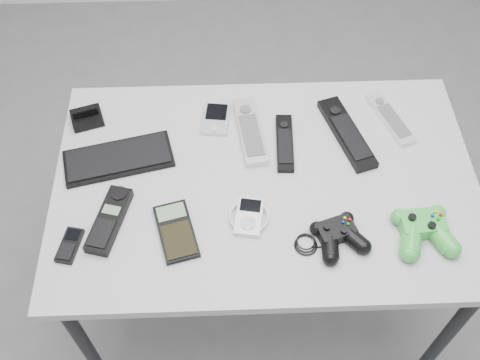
{
  "coord_description": "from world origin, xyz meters",
  "views": [
    {
      "loc": [
        -0.16,
        -0.8,
        1.87
      ],
      "look_at": [
        -0.13,
        0.01,
        0.74
      ],
      "focal_mm": 42.0,
      "sensor_mm": 36.0,
      "label": 1
    }
  ],
  "objects_px": {
    "remote_black_b": "(347,133)",
    "controller_green": "(424,229)",
    "remote_silver_b": "(390,118)",
    "calculator": "(176,231)",
    "cordless_handset": "(109,220)",
    "pda": "(216,119)",
    "remote_black_a": "(285,143)",
    "mobile_phone": "(70,245)",
    "remote_silver_a": "(250,131)",
    "mp3_player": "(249,217)",
    "pda_keyboard": "(118,158)",
    "controller_black": "(338,235)",
    "desk": "(265,194)"
  },
  "relations": [
    {
      "from": "controller_green",
      "to": "mobile_phone",
      "type": "bearing_deg",
      "value": 176.14
    },
    {
      "from": "pda",
      "to": "mobile_phone",
      "type": "height_order",
      "value": "pda"
    },
    {
      "from": "pda",
      "to": "remote_black_a",
      "type": "bearing_deg",
      "value": -19.63
    },
    {
      "from": "calculator",
      "to": "mp3_player",
      "type": "bearing_deg",
      "value": -3.72
    },
    {
      "from": "desk",
      "to": "remote_black_a",
      "type": "distance_m",
      "value": 0.15
    },
    {
      "from": "pda",
      "to": "controller_black",
      "type": "height_order",
      "value": "controller_black"
    },
    {
      "from": "calculator",
      "to": "controller_black",
      "type": "relative_size",
      "value": 0.77
    },
    {
      "from": "pda_keyboard",
      "to": "mobile_phone",
      "type": "relative_size",
      "value": 3.05
    },
    {
      "from": "desk",
      "to": "controller_black",
      "type": "xyz_separation_m",
      "value": [
        0.16,
        -0.18,
        0.08
      ]
    },
    {
      "from": "controller_black",
      "to": "remote_silver_b",
      "type": "bearing_deg",
      "value": 43.94
    },
    {
      "from": "remote_black_b",
      "to": "controller_green",
      "type": "relative_size",
      "value": 1.66
    },
    {
      "from": "desk",
      "to": "pda",
      "type": "xyz_separation_m",
      "value": [
        -0.12,
        0.2,
        0.07
      ]
    },
    {
      "from": "remote_silver_b",
      "to": "calculator",
      "type": "bearing_deg",
      "value": -169.42
    },
    {
      "from": "remote_black_a",
      "to": "calculator",
      "type": "height_order",
      "value": "remote_black_a"
    },
    {
      "from": "pda",
      "to": "remote_black_a",
      "type": "distance_m",
      "value": 0.2
    },
    {
      "from": "remote_silver_a",
      "to": "remote_silver_b",
      "type": "relative_size",
      "value": 1.17
    },
    {
      "from": "desk",
      "to": "remote_silver_b",
      "type": "distance_m",
      "value": 0.41
    },
    {
      "from": "remote_silver_a",
      "to": "calculator",
      "type": "relative_size",
      "value": 1.44
    },
    {
      "from": "controller_green",
      "to": "calculator",
      "type": "bearing_deg",
      "value": 173.42
    },
    {
      "from": "pda_keyboard",
      "to": "cordless_handset",
      "type": "xyz_separation_m",
      "value": [
        -0.0,
        -0.19,
        0.01
      ]
    },
    {
      "from": "desk",
      "to": "remote_black_b",
      "type": "height_order",
      "value": "remote_black_b"
    },
    {
      "from": "desk",
      "to": "controller_green",
      "type": "height_order",
      "value": "controller_green"
    },
    {
      "from": "pda",
      "to": "remote_silver_a",
      "type": "bearing_deg",
      "value": -21.25
    },
    {
      "from": "pda",
      "to": "remote_silver_a",
      "type": "xyz_separation_m",
      "value": [
        0.09,
        -0.05,
        0.0
      ]
    },
    {
      "from": "cordless_handset",
      "to": "calculator",
      "type": "height_order",
      "value": "cordless_handset"
    },
    {
      "from": "remote_silver_a",
      "to": "mobile_phone",
      "type": "bearing_deg",
      "value": -150.29
    },
    {
      "from": "remote_black_a",
      "to": "mobile_phone",
      "type": "xyz_separation_m",
      "value": [
        -0.52,
        -0.29,
        -0.0
      ]
    },
    {
      "from": "remote_silver_a",
      "to": "mp3_player",
      "type": "height_order",
      "value": "remote_silver_a"
    },
    {
      "from": "mp3_player",
      "to": "remote_black_a",
      "type": "bearing_deg",
      "value": 75.13
    },
    {
      "from": "desk",
      "to": "pda_keyboard",
      "type": "height_order",
      "value": "pda_keyboard"
    },
    {
      "from": "pda",
      "to": "mp3_player",
      "type": "xyz_separation_m",
      "value": [
        0.08,
        -0.32,
        0.0
      ]
    },
    {
      "from": "pda",
      "to": "calculator",
      "type": "distance_m",
      "value": 0.36
    },
    {
      "from": "controller_black",
      "to": "mobile_phone",
      "type": "bearing_deg",
      "value": 161.71
    },
    {
      "from": "mobile_phone",
      "to": "mp3_player",
      "type": "height_order",
      "value": "mp3_player"
    },
    {
      "from": "controller_green",
      "to": "cordless_handset",
      "type": "bearing_deg",
      "value": 171.34
    },
    {
      "from": "pda",
      "to": "remote_silver_b",
      "type": "bearing_deg",
      "value": 5.33
    },
    {
      "from": "mobile_phone",
      "to": "remote_black_b",
      "type": "bearing_deg",
      "value": 36.54
    },
    {
      "from": "calculator",
      "to": "remote_silver_a",
      "type": "bearing_deg",
      "value": 43.51
    },
    {
      "from": "pda_keyboard",
      "to": "remote_black_b",
      "type": "bearing_deg",
      "value": -7.18
    },
    {
      "from": "pda_keyboard",
      "to": "remote_black_a",
      "type": "bearing_deg",
      "value": -8.26
    },
    {
      "from": "desk",
      "to": "cordless_handset",
      "type": "relative_size",
      "value": 5.9
    },
    {
      "from": "remote_black_b",
      "to": "cordless_handset",
      "type": "height_order",
      "value": "cordless_handset"
    },
    {
      "from": "controller_green",
      "to": "mp3_player",
      "type": "bearing_deg",
      "value": 167.74
    },
    {
      "from": "pda_keyboard",
      "to": "remote_silver_a",
      "type": "distance_m",
      "value": 0.35
    },
    {
      "from": "remote_silver_b",
      "to": "calculator",
      "type": "distance_m",
      "value": 0.67
    },
    {
      "from": "pda_keyboard",
      "to": "controller_green",
      "type": "distance_m",
      "value": 0.78
    },
    {
      "from": "remote_black_b",
      "to": "remote_silver_b",
      "type": "relative_size",
      "value": 1.29
    },
    {
      "from": "pda",
      "to": "controller_green",
      "type": "bearing_deg",
      "value": -30.92
    },
    {
      "from": "pda",
      "to": "cordless_handset",
      "type": "bearing_deg",
      "value": -121.94
    },
    {
      "from": "calculator",
      "to": "mp3_player",
      "type": "height_order",
      "value": "mp3_player"
    }
  ]
}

